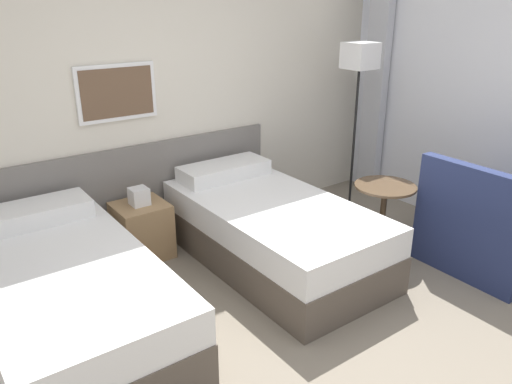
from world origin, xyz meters
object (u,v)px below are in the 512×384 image
Objects in this scene: bed_near_window at (272,230)px; nightstand at (142,229)px; bed_near_door at (67,297)px; side_table at (384,205)px; armchair at (485,233)px; floor_lamp at (359,69)px.

nightstand is (-0.81, 0.70, -0.03)m from bed_near_window.
side_table is (2.46, -0.41, 0.15)m from bed_near_door.
armchair is (2.10, -1.76, 0.05)m from nightstand.
floor_lamp is (2.11, -0.32, 1.16)m from nightstand.
floor_lamp is 1.84× the size of armchair.
floor_lamp is 1.81m from armchair.
nightstand reaches higher than side_table.
armchair is (-0.00, -1.44, -1.11)m from floor_lamp.
nightstand is at bearing 50.91° from armchair.
floor_lamp reaches higher than side_table.
armchair reaches higher than bed_near_door.
floor_lamp is at bearing 0.73° from armchair.
bed_near_door is 1.16× the size of floor_lamp.
nightstand is 2.42m from floor_lamp.
side_table is (-0.45, -0.79, -0.98)m from floor_lamp.
side_table is 0.80m from armchair.
nightstand is at bearing 40.77° from bed_near_door.
bed_near_window is 3.19× the size of side_table.
nightstand is 2.00m from side_table.
bed_near_window is 1.16× the size of floor_lamp.
bed_near_door and bed_near_window have the same top height.
nightstand is (0.81, 0.70, -0.03)m from bed_near_door.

